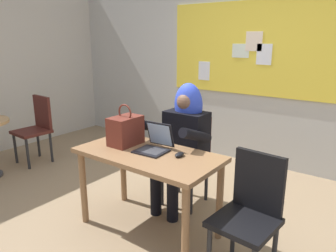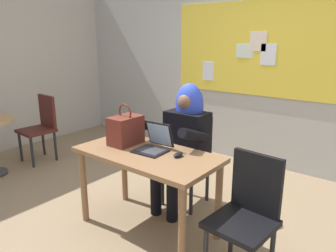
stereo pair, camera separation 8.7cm
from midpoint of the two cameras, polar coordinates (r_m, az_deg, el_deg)
The scene contains 10 objects.
ground_plane at distance 3.10m, azimuth -1.84°, elevation -17.45°, with size 24.00×24.00×0.00m, color #937A5B.
wall_back_bulletin at distance 4.45m, azimuth 16.21°, elevation 10.74°, with size 6.46×2.35×2.71m.
desk_main at distance 2.79m, azimuth -2.83°, elevation -6.78°, with size 1.25×0.64×0.74m.
chair_at_desk at distance 3.35m, azimuth 4.62°, elevation -5.09°, with size 0.45×0.45×0.91m.
person_costumed at distance 3.17m, azimuth 3.50°, elevation -1.83°, with size 0.59×0.61×1.26m.
laptop at distance 2.78m, azimuth -1.66°, elevation -3.27°, with size 0.28×0.31×0.23m.
computer_mouse at distance 2.64m, azimuth 2.76°, elevation -5.14°, with size 0.06×0.10×0.03m, color black.
handbag at distance 2.94m, azimuth -6.72°, elevation -0.70°, with size 0.20×0.30×0.38m.
chair_spare_by_window at distance 4.80m, azimuth -21.17°, elevation 0.26°, with size 0.44×0.44×0.92m.
chair_extra_corner at distance 2.42m, azimuth 14.98°, elevation -14.27°, with size 0.45×0.45×0.90m.
Camera 2 is at (1.73, -1.96, 1.68)m, focal length 34.24 mm.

